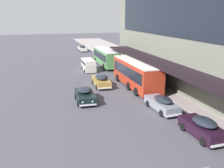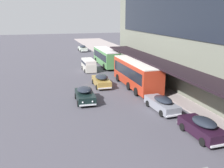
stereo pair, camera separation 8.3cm
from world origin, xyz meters
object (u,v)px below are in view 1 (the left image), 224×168
transit_bus_kerbside_front (106,56)px  sedan_lead_mid (101,80)px  sedan_far_back (85,95)px  transit_bus_kerbside_rear (136,73)px  sedan_second_mid (82,48)px  vw_van (88,64)px  sedan_oncoming_front (162,103)px  sedan_lead_near (202,127)px

transit_bus_kerbside_front → sedan_lead_mid: size_ratio=2.16×
transit_bus_kerbside_front → sedan_far_back: transit_bus_kerbside_front is taller
transit_bus_kerbside_rear → sedan_second_mid: transit_bus_kerbside_rear is taller
sedan_second_mid → vw_van: vw_van is taller
sedan_second_mid → sedan_oncoming_front: bearing=-89.8°
sedan_far_back → sedan_oncoming_front: 8.28m
sedan_second_mid → sedan_lead_mid: (-3.40, -33.10, 0.01)m
sedan_far_back → transit_bus_kerbside_rear: bearing=26.0°
transit_bus_kerbside_rear → sedan_lead_near: size_ratio=2.42×
sedan_far_back → sedan_second_mid: (6.60, 38.46, -0.02)m
transit_bus_kerbside_front → sedan_second_mid: (-0.84, 20.04, -0.98)m
sedan_far_back → sedan_lead_near: size_ratio=0.98×
transit_bus_kerbside_front → sedan_oncoming_front: bearing=-91.6°
transit_bus_kerbside_rear → sedan_far_back: transit_bus_kerbside_rear is taller
transit_bus_kerbside_front → sedan_second_mid: size_ratio=2.09×
transit_bus_kerbside_rear → sedan_second_mid: (-0.77, 34.86, -1.18)m
transit_bus_kerbside_rear → sedan_oncoming_front: transit_bus_kerbside_rear is taller
sedan_oncoming_front → transit_bus_kerbside_front: bearing=88.4°
transit_bus_kerbside_rear → sedan_second_mid: size_ratio=2.19×
sedan_far_back → sedan_lead_mid: (3.20, 5.36, -0.00)m
transit_bus_kerbside_front → sedan_oncoming_front: (-0.66, -23.17, -1.02)m
transit_bus_kerbside_front → sedan_far_back: 19.89m
transit_bus_kerbside_front → sedan_lead_mid: bearing=-108.0°
sedan_lead_near → transit_bus_kerbside_rear: bearing=89.3°
transit_bus_kerbside_rear → vw_van: (-3.92, 11.55, -0.87)m
transit_bus_kerbside_rear → sedan_lead_mid: transit_bus_kerbside_rear is taller
sedan_second_mid → vw_van: bearing=-97.7°
sedan_oncoming_front → sedan_lead_mid: bearing=109.5°
sedan_far_back → sedan_oncoming_front: bearing=-35.0°
transit_bus_kerbside_rear → sedan_oncoming_front: size_ratio=2.23×
transit_bus_kerbside_rear → sedan_lead_near: (-0.19, -14.19, -1.18)m
sedan_lead_mid → vw_van: bearing=88.5°
sedan_oncoming_front → vw_van: size_ratio=1.06×
sedan_far_back → sedan_second_mid: bearing=80.3°
sedan_lead_mid → transit_bus_kerbside_rear: bearing=-22.9°
transit_bus_kerbside_front → sedan_second_mid: bearing=92.4°
sedan_lead_mid → sedan_lead_near: size_ratio=1.07×
sedan_oncoming_front → sedan_lead_near: 5.85m
sedan_oncoming_front → sedan_lead_mid: 10.73m
transit_bus_kerbside_front → vw_van: 5.20m
sedan_far_back → transit_bus_kerbside_front: bearing=68.0°
transit_bus_kerbside_front → vw_van: size_ratio=2.25×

